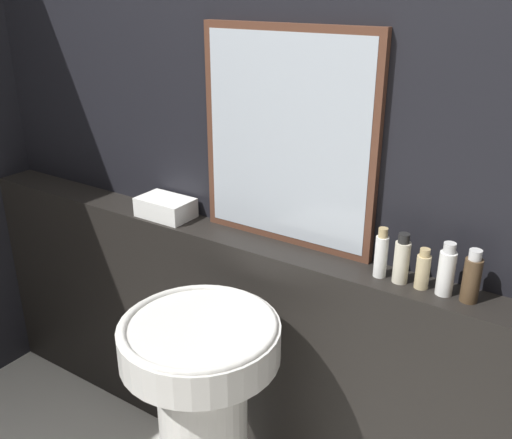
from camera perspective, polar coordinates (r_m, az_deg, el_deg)
The scene contains 10 objects.
wall_back at distance 2.08m, azimuth 1.30°, elevation 5.42°, with size 8.00×0.06×2.50m.
vanity_counter at distance 2.34m, azimuth -0.44°, elevation -13.24°, with size 2.81×0.17×1.00m.
pedestal_sink at distance 2.02m, azimuth -5.32°, elevation -18.61°, with size 0.51×0.51×0.89m.
mirror at distance 1.96m, azimuth 3.09°, elevation 7.97°, with size 0.67×0.03×0.75m.
towel_stack at distance 2.31m, azimuth -9.02°, elevation 1.21°, with size 0.22×0.14×0.08m.
shampoo_bottle at distance 1.84m, azimuth 12.41°, elevation -3.41°, with size 0.04×0.04×0.17m.
conditioner_bottle at distance 1.83m, azimuth 14.36°, elevation -3.93°, with size 0.05×0.05×0.16m.
lotion_bottle at distance 1.81m, azimuth 16.34°, elevation -4.86°, with size 0.04×0.04×0.13m.
body_wash_bottle at distance 1.79m, azimuth 18.50°, elevation -4.89°, with size 0.05×0.05×0.17m.
hand_soap_bottle at distance 1.78m, azimuth 20.77°, elevation -5.47°, with size 0.05×0.05×0.17m.
Camera 1 is at (1.06, -0.37, 1.86)m, focal length 40.00 mm.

